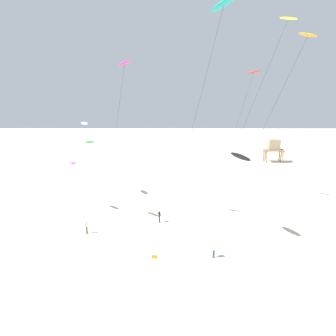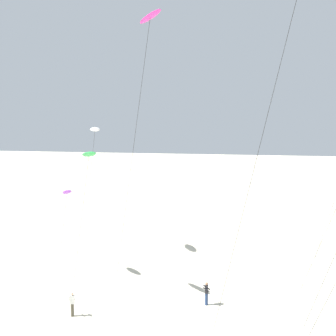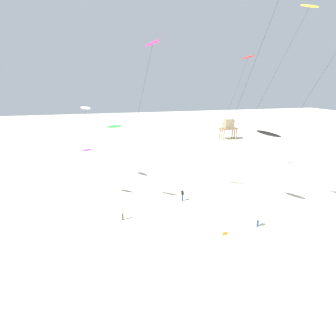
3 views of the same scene
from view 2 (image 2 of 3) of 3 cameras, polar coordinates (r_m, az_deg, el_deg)
kite_green at (r=33.92m, az=-9.87°, el=1.60°), size 3.70×4.17×11.10m
kite_magenta at (r=32.43m, az=-2.36°, el=17.51°), size 5.06×5.34×20.59m
kite_purple at (r=39.07m, az=-12.53°, el=-3.01°), size 2.76×3.20×7.52m
kite_white at (r=44.53m, az=-9.13°, el=4.75°), size 3.61×4.36×12.34m
kite_flyer_middle at (r=33.83m, az=4.84°, el=-15.30°), size 0.53×0.56×1.67m
kite_flyer_furthest at (r=32.68m, az=-11.89°, el=-16.24°), size 0.65×0.63×1.67m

